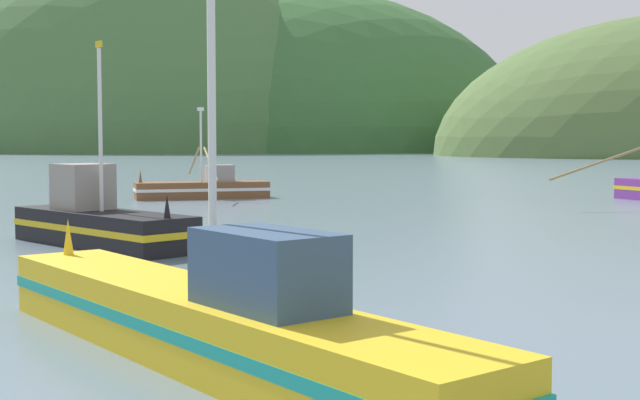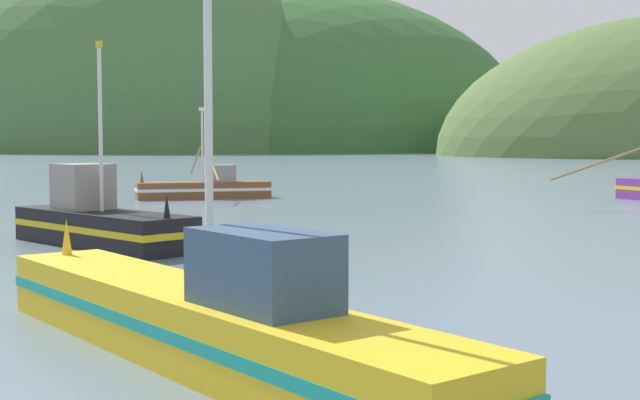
# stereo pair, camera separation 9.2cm
# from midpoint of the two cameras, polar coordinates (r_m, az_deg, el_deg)

# --- Properties ---
(hill_far_right) EXTENTS (143.62, 114.89, 93.44)m
(hill_far_right) POSITION_cam_midpoint_polar(r_m,az_deg,el_deg) (255.50, -2.46, 3.24)
(hill_far_right) COLOR #386633
(hill_far_right) RESTS_ON ground
(hill_mid_left) EXTENTS (130.31, 104.25, 107.48)m
(hill_mid_left) POSITION_cam_midpoint_polar(r_m,az_deg,el_deg) (246.06, -11.78, 3.13)
(hill_mid_left) COLOR #47703D
(hill_mid_left) RESTS_ON ground
(fishing_boat_brown) EXTENTS (7.62, 9.55, 5.06)m
(fishing_boat_brown) POSITION_cam_midpoint_polar(r_m,az_deg,el_deg) (49.16, -7.63, 0.79)
(fishing_boat_brown) COLOR brown
(fishing_boat_brown) RESTS_ON ground
(fishing_boat_black) EXTENTS (6.99, 6.50, 6.28)m
(fishing_boat_black) POSITION_cam_midpoint_polar(r_m,az_deg,el_deg) (27.86, -14.28, -1.39)
(fishing_boat_black) COLOR black
(fishing_boat_black) RESTS_ON ground
(fishing_boat_yellow) EXTENTS (8.73, 9.58, 7.71)m
(fishing_boat_yellow) POSITION_cam_midpoint_polar(r_m,az_deg,el_deg) (13.00, -7.38, -7.76)
(fishing_boat_yellow) COLOR gold
(fishing_boat_yellow) RESTS_ON ground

